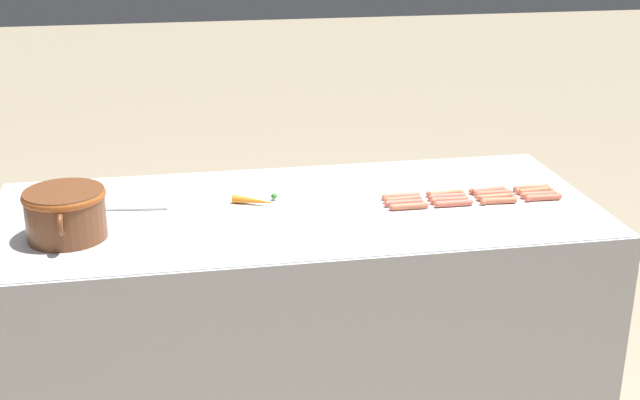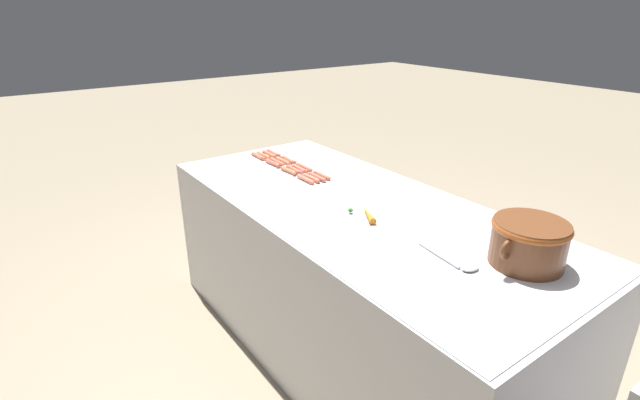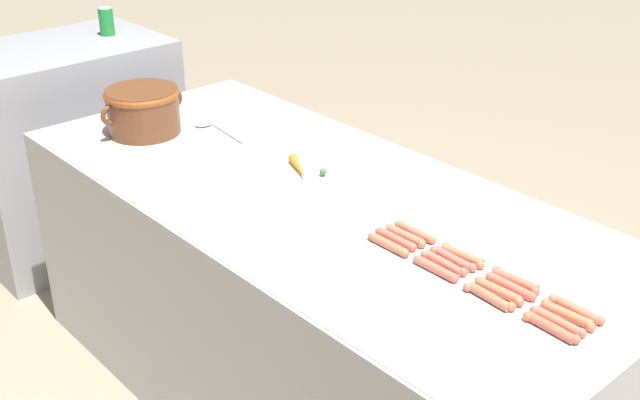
{
  "view_description": "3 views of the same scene",
  "coord_description": "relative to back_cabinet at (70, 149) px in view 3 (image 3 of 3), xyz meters",
  "views": [
    {
      "loc": [
        -2.85,
        0.43,
        1.95
      ],
      "look_at": [
        0.05,
        -0.09,
        0.84
      ],
      "focal_mm": 47.64,
      "sensor_mm": 36.0,
      "label": 1
    },
    {
      "loc": [
        1.35,
        1.57,
        1.71
      ],
      "look_at": [
        0.14,
        -0.09,
        0.86
      ],
      "focal_mm": 26.42,
      "sensor_mm": 36.0,
      "label": 2
    },
    {
      "loc": [
        -1.51,
        -1.7,
        1.95
      ],
      "look_at": [
        -0.08,
        -0.11,
        0.88
      ],
      "focal_mm": 45.25,
      "sensor_mm": 36.0,
      "label": 3
    }
  ],
  "objects": [
    {
      "name": "bean_pot",
      "position": [
        -0.07,
        -0.85,
        0.45
      ],
      "size": [
        0.34,
        0.27,
        0.17
      ],
      "color": "brown",
      "rests_on": "griddle_counter"
    },
    {
      "name": "hot_dog_12",
      "position": [
        0.09,
        -2.56,
        0.36
      ],
      "size": [
        0.03,
        0.15,
        0.02
      ],
      "color": "#D76F52",
      "rests_on": "griddle_counter"
    },
    {
      "name": "hot_dog_2",
      "position": [
        -0.02,
        -2.21,
        0.36
      ],
      "size": [
        0.02,
        0.15,
        0.02
      ],
      "color": "#D16650",
      "rests_on": "griddle_counter"
    },
    {
      "name": "hot_dog_8",
      "position": [
        0.06,
        -2.55,
        0.36
      ],
      "size": [
        0.03,
        0.15,
        0.02
      ],
      "color": "#D7724D",
      "rests_on": "griddle_counter"
    },
    {
      "name": "hot_dog_3",
      "position": [
        -0.02,
        -2.04,
        0.36
      ],
      "size": [
        0.02,
        0.15,
        0.02
      ],
      "color": "#CB6E4F",
      "rests_on": "griddle_counter"
    },
    {
      "name": "soda_can",
      "position": [
        0.26,
        0.01,
        0.55
      ],
      "size": [
        0.07,
        0.07,
        0.12
      ],
      "color": "#1E8C38",
      "rests_on": "back_cabinet"
    },
    {
      "name": "hot_dog_4",
      "position": [
        0.02,
        -2.55,
        0.36
      ],
      "size": [
        0.03,
        0.15,
        0.02
      ],
      "color": "#D06C52",
      "rests_on": "griddle_counter"
    },
    {
      "name": "hot_dog_6",
      "position": [
        0.02,
        -2.2,
        0.36
      ],
      "size": [
        0.03,
        0.15,
        0.02
      ],
      "color": "#CF694F",
      "rests_on": "griddle_counter"
    },
    {
      "name": "hot_dog_11",
      "position": [
        0.06,
        -2.04,
        0.36
      ],
      "size": [
        0.03,
        0.15,
        0.02
      ],
      "color": "#D56D52",
      "rests_on": "griddle_counter"
    },
    {
      "name": "hot_dog_5",
      "position": [
        0.02,
        -2.38,
        0.36
      ],
      "size": [
        0.03,
        0.15,
        0.02
      ],
      "color": "#CD704D",
      "rests_on": "griddle_counter"
    },
    {
      "name": "hot_dog_13",
      "position": [
        0.09,
        -2.38,
        0.36
      ],
      "size": [
        0.03,
        0.15,
        0.02
      ],
      "color": "#D4674F",
      "rests_on": "griddle_counter"
    },
    {
      "name": "carrot",
      "position": [
        0.13,
        -1.5,
        0.37
      ],
      "size": [
        0.1,
        0.17,
        0.03
      ],
      "color": "orange",
      "rests_on": "griddle_counter"
    },
    {
      "name": "serving_spoon",
      "position": [
        0.14,
        -0.98,
        0.36
      ],
      "size": [
        0.08,
        0.27,
        0.02
      ],
      "color": "#B7B7BC",
      "rests_on": "griddle_counter"
    },
    {
      "name": "hot_dog_1",
      "position": [
        -0.02,
        -2.38,
        0.36
      ],
      "size": [
        0.03,
        0.15,
        0.02
      ],
      "color": "#CF6D4E",
      "rests_on": "griddle_counter"
    },
    {
      "name": "griddle_counter",
      "position": [
        0.07,
        -1.64,
        -0.07
      ],
      "size": [
        0.95,
        2.2,
        0.84
      ],
      "color": "#BCBCC1",
      "rests_on": "ground_plane"
    },
    {
      "name": "back_cabinet",
      "position": [
        0.0,
        0.0,
        0.0
      ],
      "size": [
        0.92,
        0.6,
        0.97
      ],
      "primitive_type": "cube",
      "color": "#A0A0A4",
      "rests_on": "ground_plane"
    },
    {
      "name": "hot_dog_14",
      "position": [
        0.09,
        -2.21,
        0.36
      ],
      "size": [
        0.03,
        0.15,
        0.02
      ],
      "color": "#CD724C",
      "rests_on": "griddle_counter"
    },
    {
      "name": "hot_dog_0",
      "position": [
        -0.02,
        -2.56,
        0.36
      ],
      "size": [
        0.03,
        0.15,
        0.02
      ],
      "color": "#D6664C",
      "rests_on": "griddle_counter"
    },
    {
      "name": "hot_dog_7",
      "position": [
        0.02,
        -2.03,
        0.36
      ],
      "size": [
        0.03,
        0.15,
        0.02
      ],
      "color": "#CB634F",
      "rests_on": "griddle_counter"
    },
    {
      "name": "hot_dog_9",
      "position": [
        0.06,
        -2.39,
        0.36
      ],
      "size": [
        0.03,
        0.15,
        0.02
      ],
      "color": "#D8654E",
      "rests_on": "griddle_counter"
    },
    {
      "name": "hot_dog_10",
      "position": [
        0.05,
        -2.21,
        0.36
      ],
      "size": [
        0.03,
        0.15,
        0.02
      ],
      "color": "#CF6455",
      "rests_on": "griddle_counter"
    },
    {
      "name": "hot_dog_15",
      "position": [
        0.09,
        -2.04,
        0.36
      ],
      "size": [
        0.03,
        0.15,
        0.02
      ],
      "color": "#D56F55",
      "rests_on": "griddle_counter"
    }
  ]
}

